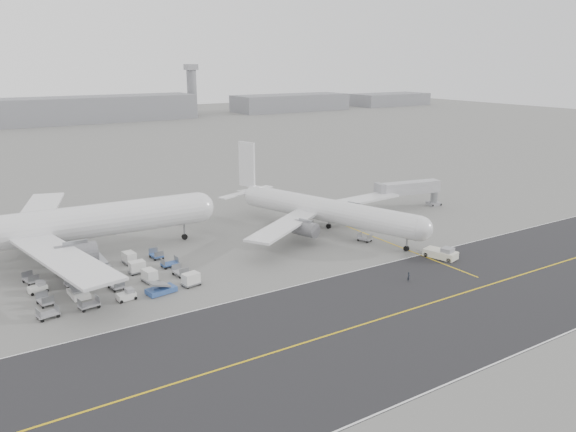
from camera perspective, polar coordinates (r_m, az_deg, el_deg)
ground at (r=87.44m, az=-1.87°, el=-7.08°), size 700.00×700.00×0.00m
taxiway at (r=76.79m, az=8.40°, el=-10.60°), size 220.00×59.00×0.03m
horizon_buildings at (r=338.85m, az=-20.36°, el=8.91°), size 520.00×28.00×28.00m
control_tower at (r=363.47m, az=-9.74°, el=12.60°), size 7.00×7.00×31.25m
airliner_a at (r=104.50m, az=-23.24°, el=-1.05°), size 60.97×60.18×21.02m
airliner_b at (r=112.90m, az=3.46°, el=0.70°), size 45.14×46.01×16.46m
pushback_tug at (r=102.37m, az=15.32°, el=-3.69°), size 4.19×7.54×2.13m
jet_bridge at (r=134.28m, az=12.18°, el=2.67°), size 17.32×6.18×6.46m
gse_cluster at (r=92.13m, az=-17.49°, el=-6.62°), size 31.78×26.76×2.14m
stray_dolly at (r=109.06m, az=7.77°, el=-2.56°), size 2.30×2.96×1.60m
ground_crew_a at (r=90.70m, az=12.16°, el=-6.06°), size 0.67×0.57×1.55m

